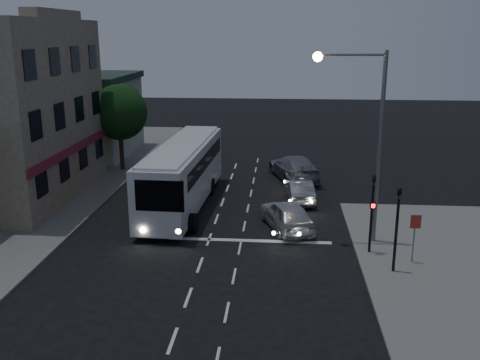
# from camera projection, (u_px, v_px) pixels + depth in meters

# --- Properties ---
(ground) EXTENTS (120.00, 120.00, 0.00)m
(ground) POSITION_uv_depth(u_px,v_px,m) (203.00, 256.00, 24.45)
(ground) COLOR black
(sidewalk_far) EXTENTS (12.00, 50.00, 0.12)m
(sidewalk_far) POSITION_uv_depth(u_px,v_px,m) (14.00, 196.00, 33.11)
(sidewalk_far) COLOR slate
(sidewalk_far) RESTS_ON ground
(road_markings) EXTENTS (8.00, 30.55, 0.01)m
(road_markings) POSITION_uv_depth(u_px,v_px,m) (237.00, 231.00, 27.53)
(road_markings) COLOR silver
(road_markings) RESTS_ON ground
(tour_bus) EXTENTS (3.06, 12.28, 3.74)m
(tour_bus) POSITION_uv_depth(u_px,v_px,m) (183.00, 173.00, 30.93)
(tour_bus) COLOR silver
(tour_bus) RESTS_ON ground
(car_suv) EXTENTS (3.21, 4.87, 1.54)m
(car_suv) POSITION_uv_depth(u_px,v_px,m) (286.00, 215.00, 27.61)
(car_suv) COLOR silver
(car_suv) RESTS_ON ground
(car_sedan_a) EXTENTS (1.82, 4.16, 1.33)m
(car_sedan_a) POSITION_uv_depth(u_px,v_px,m) (300.00, 191.00, 32.16)
(car_sedan_a) COLOR #A3A3A3
(car_sedan_a) RESTS_ON ground
(car_sedan_b) EXTENTS (3.95, 6.19, 1.67)m
(car_sedan_b) POSITION_uv_depth(u_px,v_px,m) (294.00, 167.00, 36.96)
(car_sedan_b) COLOR gray
(car_sedan_b) RESTS_ON ground
(traffic_signal_main) EXTENTS (0.25, 0.35, 4.10)m
(traffic_signal_main) POSITION_uv_depth(u_px,v_px,m) (372.00, 204.00, 23.97)
(traffic_signal_main) COLOR black
(traffic_signal_main) RESTS_ON sidewalk_near
(traffic_signal_side) EXTENTS (0.18, 0.15, 4.10)m
(traffic_signal_side) POSITION_uv_depth(u_px,v_px,m) (397.00, 220.00, 22.02)
(traffic_signal_side) COLOR black
(traffic_signal_side) RESTS_ON sidewalk_near
(regulatory_sign) EXTENTS (0.45, 0.12, 2.20)m
(regulatory_sign) POSITION_uv_depth(u_px,v_px,m) (415.00, 231.00, 23.09)
(regulatory_sign) COLOR slate
(regulatory_sign) RESTS_ON sidewalk_near
(streetlight) EXTENTS (3.32, 0.44, 9.00)m
(streetlight) POSITION_uv_depth(u_px,v_px,m) (367.00, 126.00, 24.47)
(streetlight) COLOR slate
(streetlight) RESTS_ON sidewalk_near
(low_building_north) EXTENTS (9.40, 9.40, 6.50)m
(low_building_north) POSITION_uv_depth(u_px,v_px,m) (75.00, 114.00, 43.78)
(low_building_north) COLOR #BAB6A0
(low_building_north) RESTS_ON sidewalk_far
(street_tree) EXTENTS (4.00, 4.00, 6.20)m
(street_tree) POSITION_uv_depth(u_px,v_px,m) (119.00, 110.00, 38.30)
(street_tree) COLOR black
(street_tree) RESTS_ON sidewalk_far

